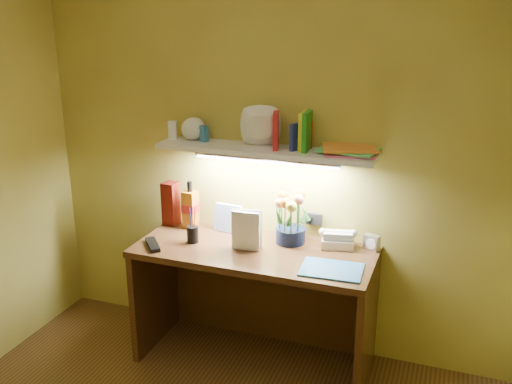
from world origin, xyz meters
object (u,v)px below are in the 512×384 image
telephone (338,238)px  desk_clock (372,242)px  flower_bouquet (291,218)px  whisky_bottle (190,205)px  desk (254,306)px

telephone → desk_clock: (0.20, 0.03, -0.01)m
flower_bouquet → telephone: flower_bouquet is taller
telephone → whisky_bottle: whisky_bottle is taller
desk → telephone: 0.65m
flower_bouquet → telephone: (0.28, 0.03, -0.10)m
desk → whisky_bottle: (-0.50, 0.18, 0.53)m
flower_bouquet → desk_clock: (0.48, 0.05, -0.11)m
telephone → desk_clock: telephone is taller
desk_clock → whisky_bottle: bearing=-156.7°
telephone → whisky_bottle: size_ratio=0.61×
telephone → desk_clock: bearing=-5.5°
flower_bouquet → whisky_bottle: (-0.67, 0.02, -0.00)m
flower_bouquet → desk_clock: size_ratio=3.46×
flower_bouquet → desk: bearing=-135.0°
whisky_bottle → desk: bearing=-20.3°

